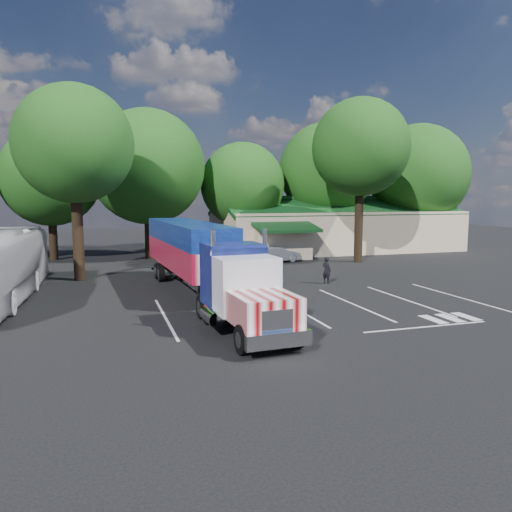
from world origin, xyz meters
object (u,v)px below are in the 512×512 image
object	(u,v)px
semi_truck	(199,255)
woman	(327,270)
bicycle	(260,267)
silver_sedan	(277,254)

from	to	relation	value
semi_truck	woman	distance (m)	8.91
semi_truck	bicycle	distance (m)	9.62
woman	bicycle	xyz separation A→B (m)	(-2.70, 5.40, -0.39)
silver_sedan	bicycle	bearing A→B (deg)	142.04
silver_sedan	semi_truck	bearing A→B (deg)	137.84
semi_truck	silver_sedan	size ratio (longest dim) A/B	5.04
semi_truck	silver_sedan	distance (m)	15.63
bicycle	silver_sedan	distance (m)	6.14
bicycle	semi_truck	bearing A→B (deg)	-145.44
woman	silver_sedan	bearing A→B (deg)	-28.66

